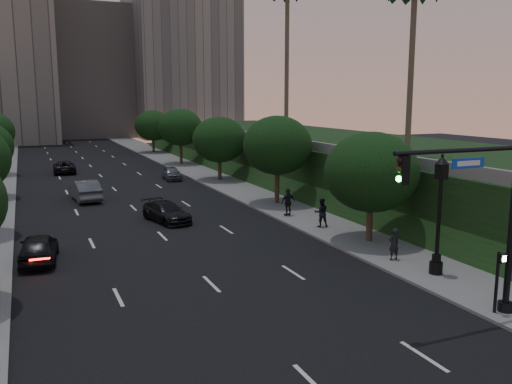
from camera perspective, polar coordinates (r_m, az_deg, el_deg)
name	(u,v)px	position (r m, az deg, el deg)	size (l,w,h in m)	color
ground	(257,329)	(19.70, 0.08, -14.22)	(160.00, 160.00, 0.00)	black
road_surface	(118,193)	(47.73, -14.34, -0.08)	(16.00, 140.00, 0.02)	black
sidewalk_right	(230,185)	(50.28, -2.74, 0.79)	(4.50, 140.00, 0.15)	slate
embankment	(350,160)	(53.53, 9.89, 3.29)	(18.00, 90.00, 4.00)	black
parapet_wall	(271,139)	(49.19, 1.60, 5.61)	(0.35, 90.00, 0.70)	slate
office_block_mid	(88,73)	(119.33, -17.31, 11.88)	(22.00, 18.00, 26.00)	#AAA29C
office_block_right	(180,49)	(117.15, -8.03, 14.72)	(20.00, 22.00, 36.00)	gray
tree_right_a	(371,172)	(30.34, 12.05, 2.07)	(5.20, 5.20, 6.24)	#38281C
tree_right_b	(277,145)	(40.60, 2.25, 4.92)	(5.20, 5.20, 6.74)	#38281C
tree_right_c	(219,140)	(52.64, -3.88, 5.52)	(5.20, 5.20, 6.24)	#38281C
tree_right_d	(180,127)	(65.95, -7.96, 6.77)	(5.20, 5.20, 6.74)	#38281C
tree_right_e	(153,125)	(80.52, -10.81, 6.89)	(5.20, 5.20, 6.24)	#38281C
traffic_signal_mast	(490,222)	(21.05, 23.41, -2.93)	(5.68, 0.56, 7.00)	black
street_lamp	(439,220)	(25.59, 18.67, -2.84)	(0.64, 0.64, 5.62)	black
pedestrian_signal	(498,276)	(22.03, 24.15, -8.12)	(0.30, 0.33, 2.50)	black
sedan_near_left	(38,248)	(28.91, -21.94, -5.48)	(1.73, 4.30, 1.47)	black
sedan_mid_left	(85,190)	(44.80, -17.55, 0.18)	(1.75, 5.01, 1.65)	#4E5054
sedan_far_left	(64,167)	(61.73, -19.54, 2.49)	(2.22, 4.82, 1.34)	black
sedan_near_right	(166,212)	(35.94, -9.41, -2.09)	(1.82, 4.49, 1.30)	black
sedan_far_right	(171,173)	(54.24, -8.89, 1.98)	(1.55, 3.86, 1.32)	#56595D
pedestrian_a	(394,244)	(27.59, 14.31, -5.33)	(0.58, 0.38, 1.59)	black
pedestrian_b	(321,212)	(33.69, 6.88, -2.15)	(0.88, 0.68, 1.80)	black
pedestrian_c	(288,202)	(36.62, 3.40, -1.06)	(1.09, 0.46, 1.87)	black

